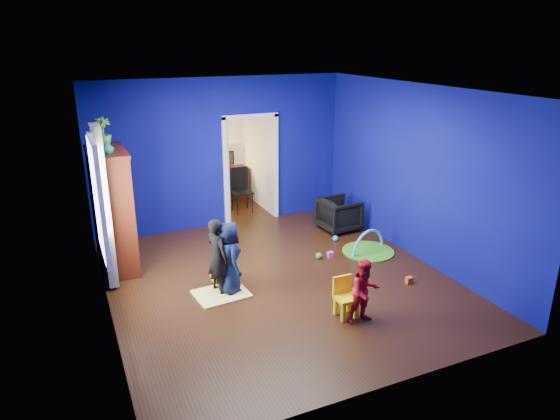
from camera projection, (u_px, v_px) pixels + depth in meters
name	position (u px, v px, depth m)	size (l,w,h in m)	color
floor	(279.00, 280.00, 7.75)	(5.00, 5.50, 0.01)	black
ceiling	(279.00, 90.00, 6.81)	(5.00, 5.50, 0.01)	white
wall_back	(221.00, 154.00, 9.65)	(5.00, 0.02, 2.90)	#090A6E
wall_front	(392.00, 266.00, 4.91)	(5.00, 0.02, 2.90)	#090A6E
wall_left	(99.00, 215.00, 6.32)	(0.02, 5.50, 2.90)	#090A6E
wall_right	(417.00, 173.00, 8.24)	(0.02, 5.50, 2.90)	#090A6E
alcove	(236.00, 152.00, 10.71)	(1.00, 1.75, 2.50)	silver
armchair	(339.00, 214.00, 9.71)	(0.68, 0.70, 0.64)	black
child_black	(218.00, 256.00, 7.22)	(0.42, 0.28, 1.15)	black
child_navy	(229.00, 258.00, 7.25)	(0.53, 0.35, 1.09)	#10193D
toddler_red	(365.00, 291.00, 6.51)	(0.43, 0.34, 0.89)	red
vase	(107.00, 147.00, 7.28)	(0.19, 0.19, 0.20)	#0C5661
potted_plant	(102.00, 132.00, 7.69)	(0.26, 0.26, 0.46)	green
tv_armoire	(113.00, 211.00, 7.89)	(0.58, 1.14, 1.96)	#411B0A
crt_tv	(115.00, 208.00, 7.89)	(0.46, 0.70, 0.54)	silver
yellow_blanket	(221.00, 294.00, 7.32)	(0.75, 0.60, 0.03)	#F2E07A
hopper_ball	(221.00, 274.00, 7.57)	(0.36, 0.36, 0.36)	yellow
kid_chair	(346.00, 300.00, 6.68)	(0.28, 0.28, 0.50)	yellow
play_mat	(368.00, 251.00, 8.79)	(0.90, 0.90, 0.02)	green
toy_arch	(368.00, 251.00, 8.78)	(0.81, 0.81, 0.05)	#3F8CD8
window_left	(97.00, 199.00, 6.59)	(0.03, 0.95, 1.55)	white
curtain	(104.00, 207.00, 7.21)	(0.14, 0.42, 2.40)	slate
doorway	(251.00, 170.00, 10.02)	(1.16, 0.10, 2.10)	white
study_desk	(228.00, 184.00, 11.54)	(0.88, 0.44, 0.75)	#3D140A
desk_monitor	(226.00, 158.00, 11.46)	(0.40, 0.05, 0.32)	black
desk_lamp	(215.00, 161.00, 11.30)	(0.14, 0.14, 0.14)	#FFD88C
folding_chair	(242.00, 191.00, 10.68)	(0.40, 0.40, 0.92)	black
book_shelf	(224.00, 112.00, 11.10)	(0.88, 0.24, 0.04)	white
toy_0	(409.00, 280.00, 7.66)	(0.10, 0.08, 0.10)	#D34B23
toy_1	(335.00, 238.00, 9.25)	(0.11, 0.11, 0.11)	#259DD2
toy_2	(319.00, 256.00, 8.51)	(0.11, 0.11, 0.11)	green
toy_3	(330.00, 255.00, 8.56)	(0.10, 0.08, 0.10)	#C249BC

